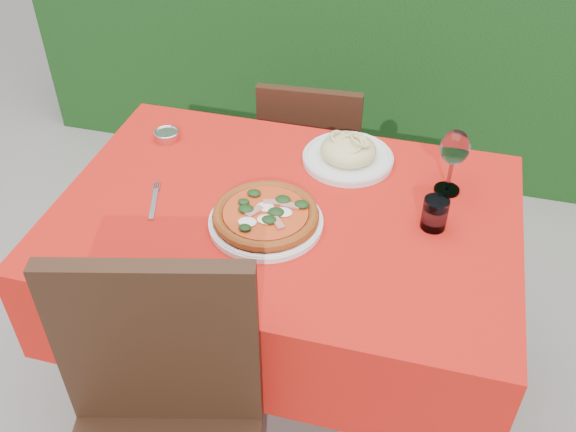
% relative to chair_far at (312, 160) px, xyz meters
% --- Properties ---
extents(ground, '(60.00, 60.00, 0.00)m').
position_rel_chair_far_xyz_m(ground, '(0.07, -0.65, -0.46)').
color(ground, slate).
rests_on(ground, ground).
extents(dining_table, '(1.26, 0.86, 0.75)m').
position_rel_chair_far_xyz_m(dining_table, '(0.07, -0.65, 0.13)').
color(dining_table, '#4D2C19').
rests_on(dining_table, ground).
extents(chair_far, '(0.39, 0.39, 0.81)m').
position_rel_chair_far_xyz_m(chair_far, '(0.00, 0.00, 0.00)').
color(chair_far, black).
rests_on(chair_far, ground).
extents(pizza_plate, '(0.32, 0.32, 0.06)m').
position_rel_chair_far_xyz_m(pizza_plate, '(0.04, -0.73, 0.31)').
color(pizza_plate, white).
rests_on(pizza_plate, dining_table).
extents(pasta_plate, '(0.27, 0.27, 0.08)m').
position_rel_chair_far_xyz_m(pasta_plate, '(0.20, -0.38, 0.31)').
color(pasta_plate, silver).
rests_on(pasta_plate, dining_table).
extents(water_glass, '(0.07, 0.07, 0.09)m').
position_rel_chair_far_xyz_m(water_glass, '(0.47, -0.62, 0.32)').
color(water_glass, silver).
rests_on(water_glass, dining_table).
extents(wine_glass, '(0.08, 0.08, 0.20)m').
position_rel_chair_far_xyz_m(wine_glass, '(0.49, -0.45, 0.42)').
color(wine_glass, silver).
rests_on(wine_glass, dining_table).
extents(fork, '(0.08, 0.18, 0.00)m').
position_rel_chair_far_xyz_m(fork, '(-0.28, -0.73, 0.29)').
color(fork, silver).
rests_on(fork, dining_table).
extents(steel_ramekin, '(0.07, 0.07, 0.03)m').
position_rel_chair_far_xyz_m(steel_ramekin, '(-0.38, -0.41, 0.30)').
color(steel_ramekin, silver).
rests_on(steel_ramekin, dining_table).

